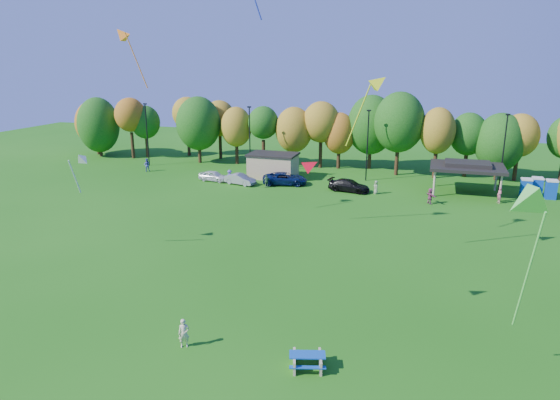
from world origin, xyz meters
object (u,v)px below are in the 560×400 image
(porta_potties, at_px, (538,188))
(car_b, at_px, (240,179))
(picnic_table, at_px, (307,360))
(kite_flyer, at_px, (184,333))
(car_a, at_px, (214,176))
(car_c, at_px, (285,179))
(car_d, at_px, (349,186))

(porta_potties, bearing_deg, car_b, -172.51)
(picnic_table, bearing_deg, kite_flyer, 165.02)
(car_a, bearing_deg, porta_potties, -77.10)
(picnic_table, relative_size, car_c, 0.39)
(picnic_table, bearing_deg, porta_potties, 50.87)
(picnic_table, height_order, car_c, car_c)
(picnic_table, height_order, car_d, car_d)
(porta_potties, distance_m, kite_flyer, 46.24)
(picnic_table, distance_m, car_c, 38.61)
(porta_potties, height_order, car_d, porta_potties)
(picnic_table, height_order, kite_flyer, kite_flyer)
(car_a, xyz_separation_m, car_b, (3.94, -0.68, -0.00))
(picnic_table, bearing_deg, car_c, 92.52)
(kite_flyer, relative_size, car_a, 0.41)
(car_b, bearing_deg, car_a, 93.50)
(porta_potties, xyz_separation_m, car_c, (-29.15, -2.96, -0.33))
(car_a, xyz_separation_m, car_d, (17.56, 0.01, 0.04))
(kite_flyer, bearing_deg, porta_potties, 29.75)
(picnic_table, distance_m, car_b, 39.22)
(porta_potties, relative_size, picnic_table, 1.73)
(picnic_table, bearing_deg, car_b, 100.73)
(porta_potties, xyz_separation_m, car_b, (-34.53, -4.54, -0.42))
(kite_flyer, height_order, car_a, kite_flyer)
(car_b, height_order, car_c, car_c)
(picnic_table, distance_m, car_d, 35.94)
(car_d, bearing_deg, car_a, 99.63)
(car_a, bearing_deg, car_b, -92.63)
(porta_potties, height_order, car_b, porta_potties)
(porta_potties, distance_m, car_d, 21.27)
(porta_potties, height_order, picnic_table, porta_potties)
(porta_potties, height_order, kite_flyer, porta_potties)
(kite_flyer, distance_m, car_d, 35.95)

